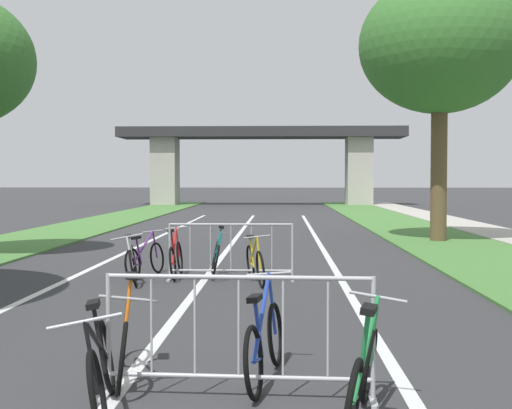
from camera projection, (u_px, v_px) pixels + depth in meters
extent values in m
cube|color=#477A38|center=(78.00, 228.00, 25.29)|extent=(3.15, 56.76, 0.05)
cube|color=#477A38|center=(410.00, 229.00, 24.83)|extent=(3.15, 56.76, 0.05)
cube|color=#ADA89E|center=(481.00, 229.00, 24.73)|extent=(1.95, 56.76, 0.08)
cube|color=silver|center=(229.00, 248.00, 18.27)|extent=(0.14, 32.84, 0.01)
cube|color=silver|center=(322.00, 248.00, 18.17)|extent=(0.14, 32.84, 0.01)
cube|color=silver|center=(136.00, 247.00, 18.36)|extent=(0.14, 32.84, 0.01)
cube|color=#2D2D30|center=(261.00, 133.00, 48.52)|extent=(20.36, 3.58, 0.71)
cube|color=#ADA89E|center=(165.00, 172.00, 48.88)|extent=(1.77, 2.40, 4.83)
cube|color=#ADA89E|center=(359.00, 171.00, 48.36)|extent=(1.77, 2.40, 4.83)
cylinder|color=brown|center=(439.00, 174.00, 19.90)|extent=(0.47, 0.47, 4.02)
ellipsoid|color=#38702D|center=(440.00, 45.00, 19.76)|extent=(4.73, 4.73, 4.02)
cylinder|color=#ADADB2|center=(109.00, 334.00, 5.82)|extent=(0.04, 0.04, 1.05)
cube|color=#ADADB2|center=(109.00, 392.00, 5.84)|extent=(0.08, 0.44, 0.03)
cylinder|color=#ADADB2|center=(373.00, 339.00, 5.63)|extent=(0.04, 0.04, 1.05)
cube|color=#ADADB2|center=(373.00, 400.00, 5.65)|extent=(0.08, 0.44, 0.03)
cylinder|color=#ADADB2|center=(239.00, 277.00, 5.71)|extent=(2.26, 0.15, 0.04)
cylinder|color=#ADADB2|center=(239.00, 377.00, 5.74)|extent=(2.26, 0.15, 0.04)
cylinder|color=#ADADB2|center=(151.00, 324.00, 5.79)|extent=(0.02, 0.02, 0.87)
cylinder|color=#ADADB2|center=(195.00, 325.00, 5.75)|extent=(0.02, 0.02, 0.87)
cylinder|color=#ADADB2|center=(239.00, 326.00, 5.72)|extent=(0.02, 0.02, 0.87)
cylinder|color=#ADADB2|center=(283.00, 327.00, 5.69)|extent=(0.02, 0.02, 0.87)
cylinder|color=#ADADB2|center=(328.00, 328.00, 5.66)|extent=(0.02, 0.02, 0.87)
cylinder|color=#ADADB2|center=(170.00, 252.00, 12.44)|extent=(0.04, 0.04, 1.05)
cube|color=#ADADB2|center=(170.00, 279.00, 12.46)|extent=(0.07, 0.44, 0.03)
cylinder|color=#ADADB2|center=(292.00, 252.00, 12.39)|extent=(0.04, 0.04, 1.05)
cube|color=#ADADB2|center=(292.00, 280.00, 12.41)|extent=(0.07, 0.44, 0.03)
cylinder|color=#ADADB2|center=(231.00, 224.00, 12.40)|extent=(2.26, 0.07, 0.04)
cylinder|color=#ADADB2|center=(231.00, 270.00, 12.43)|extent=(2.26, 0.07, 0.04)
cylinder|color=#ADADB2|center=(190.00, 247.00, 12.43)|extent=(0.02, 0.02, 0.87)
cylinder|color=#ADADB2|center=(210.00, 247.00, 12.42)|extent=(0.02, 0.02, 0.87)
cylinder|color=#ADADB2|center=(231.00, 247.00, 12.41)|extent=(0.02, 0.02, 0.87)
cylinder|color=#ADADB2|center=(251.00, 247.00, 12.40)|extent=(0.02, 0.02, 0.87)
cylinder|color=#ADADB2|center=(272.00, 247.00, 12.40)|extent=(0.02, 0.02, 0.87)
torus|color=black|center=(353.00, 403.00, 4.66)|extent=(0.28, 0.64, 0.63)
torus|color=black|center=(369.00, 365.00, 5.61)|extent=(0.28, 0.64, 0.63)
cylinder|color=#1E7238|center=(366.00, 345.00, 5.09)|extent=(0.34, 0.92, 0.62)
cylinder|color=#1E7238|center=(363.00, 353.00, 4.91)|extent=(0.12, 0.14, 0.66)
cylinder|color=#1E7238|center=(355.00, 399.00, 4.82)|extent=(0.10, 0.32, 0.07)
cylinder|color=#1E7238|center=(373.00, 331.00, 5.57)|extent=(0.11, 0.11, 0.59)
cube|color=black|center=(369.00, 309.00, 4.86)|extent=(0.16, 0.26, 0.06)
cylinder|color=#99999E|center=(378.00, 297.00, 5.52)|extent=(0.46, 0.14, 0.09)
torus|color=black|center=(173.00, 264.00, 12.30)|extent=(0.13, 0.64, 0.64)
torus|color=black|center=(180.00, 257.00, 13.37)|extent=(0.13, 0.64, 0.64)
cylinder|color=red|center=(174.00, 245.00, 12.80)|extent=(0.14, 1.04, 0.62)
cylinder|color=red|center=(173.00, 247.00, 12.59)|extent=(0.12, 0.13, 0.64)
cylinder|color=red|center=(174.00, 264.00, 12.47)|extent=(0.03, 0.35, 0.08)
cylinder|color=red|center=(178.00, 243.00, 13.33)|extent=(0.11, 0.10, 0.59)
cube|color=black|center=(171.00, 231.00, 12.54)|extent=(0.11, 0.24, 0.06)
cylinder|color=#99999E|center=(176.00, 228.00, 13.30)|extent=(0.43, 0.04, 0.07)
torus|color=black|center=(125.00, 331.00, 6.85)|extent=(0.25, 0.65, 0.64)
torus|color=black|center=(122.00, 358.00, 5.81)|extent=(0.25, 0.65, 0.64)
cylinder|color=orange|center=(127.00, 316.00, 6.35)|extent=(0.31, 1.00, 0.54)
cylinder|color=orange|center=(127.00, 310.00, 6.55)|extent=(0.11, 0.14, 0.65)
cylinder|color=orange|center=(124.00, 337.00, 6.68)|extent=(0.09, 0.34, 0.08)
cylinder|color=orange|center=(125.00, 328.00, 5.83)|extent=(0.09, 0.11, 0.51)
cube|color=black|center=(131.00, 276.00, 6.58)|extent=(0.15, 0.26, 0.06)
cylinder|color=#99999E|center=(129.00, 299.00, 5.85)|extent=(0.51, 0.13, 0.09)
torus|color=black|center=(106.00, 356.00, 5.84)|extent=(0.28, 0.67, 0.65)
torus|color=black|center=(98.00, 395.00, 4.81)|extent=(0.28, 0.67, 0.65)
cylinder|color=black|center=(96.00, 341.00, 5.34)|extent=(0.15, 1.02, 0.55)
cylinder|color=black|center=(99.00, 338.00, 5.54)|extent=(0.16, 0.10, 0.56)
cylinder|color=black|center=(106.00, 364.00, 5.68)|extent=(0.10, 0.34, 0.08)
cylinder|color=black|center=(91.00, 358.00, 4.82)|extent=(0.14, 0.07, 0.52)
cube|color=black|center=(93.00, 304.00, 5.55)|extent=(0.15, 0.26, 0.07)
cylinder|color=#99999E|center=(85.00, 321.00, 4.83)|extent=(0.52, 0.13, 0.12)
torus|color=black|center=(133.00, 264.00, 12.32)|extent=(0.25, 0.62, 0.61)
torus|color=black|center=(157.00, 258.00, 13.37)|extent=(0.25, 0.62, 0.61)
cylinder|color=#662884|center=(143.00, 247.00, 12.82)|extent=(0.22, 1.05, 0.56)
cylinder|color=#662884|center=(139.00, 251.00, 12.62)|extent=(0.13, 0.11, 0.51)
cylinder|color=#662884|center=(137.00, 264.00, 12.49)|extent=(0.11, 0.35, 0.07)
cylinder|color=#662884|center=(155.00, 245.00, 13.35)|extent=(0.12, 0.08, 0.53)
cube|color=black|center=(136.00, 238.00, 12.58)|extent=(0.16, 0.26, 0.06)
cylinder|color=#99999E|center=(153.00, 231.00, 13.32)|extent=(0.45, 0.13, 0.08)
torus|color=black|center=(250.00, 262.00, 12.48)|extent=(0.23, 0.65, 0.65)
torus|color=black|center=(260.00, 269.00, 11.49)|extent=(0.23, 0.65, 0.65)
cylinder|color=gold|center=(254.00, 250.00, 12.00)|extent=(0.20, 0.97, 0.59)
cylinder|color=gold|center=(252.00, 252.00, 12.19)|extent=(0.11, 0.11, 0.55)
cylinder|color=gold|center=(252.00, 265.00, 12.32)|extent=(0.10, 0.32, 0.08)
cylinder|color=gold|center=(259.00, 253.00, 11.50)|extent=(0.10, 0.08, 0.56)
cube|color=black|center=(250.00, 237.00, 12.21)|extent=(0.15, 0.26, 0.06)
cylinder|color=#99999E|center=(257.00, 237.00, 11.51)|extent=(0.45, 0.13, 0.07)
torus|color=black|center=(134.00, 262.00, 12.57)|extent=(0.28, 0.67, 0.65)
torus|color=black|center=(133.00, 268.00, 11.62)|extent=(0.28, 0.67, 0.65)
cylinder|color=silver|center=(130.00, 250.00, 12.11)|extent=(0.12, 0.94, 0.57)
cylinder|color=silver|center=(131.00, 251.00, 12.29)|extent=(0.16, 0.09, 0.55)
cylinder|color=silver|center=(134.00, 264.00, 12.42)|extent=(0.10, 0.31, 0.08)
cylinder|color=silver|center=(130.00, 253.00, 11.63)|extent=(0.14, 0.07, 0.55)
cube|color=black|center=(128.00, 236.00, 12.30)|extent=(0.15, 0.26, 0.07)
cylinder|color=#99999E|center=(127.00, 237.00, 11.64)|extent=(0.54, 0.13, 0.12)
torus|color=black|center=(215.00, 256.00, 13.39)|extent=(0.24, 0.67, 0.65)
torus|color=black|center=(216.00, 262.00, 12.44)|extent=(0.24, 0.67, 0.65)
cylinder|color=#197A7F|center=(218.00, 245.00, 12.94)|extent=(0.26, 0.92, 0.58)
cylinder|color=#197A7F|center=(218.00, 244.00, 13.12)|extent=(0.17, 0.13, 0.66)
cylinder|color=#197A7F|center=(215.00, 259.00, 13.24)|extent=(0.05, 0.31, 0.08)
cylinder|color=#197A7F|center=(219.00, 247.00, 12.46)|extent=(0.15, 0.11, 0.55)
cube|color=black|center=(221.00, 227.00, 13.14)|extent=(0.13, 0.25, 0.07)
cylinder|color=#99999E|center=(222.00, 232.00, 12.48)|extent=(0.42, 0.07, 0.11)
torus|color=black|center=(254.00, 363.00, 5.68)|extent=(0.20, 0.64, 0.63)
torus|color=black|center=(275.00, 334.00, 6.74)|extent=(0.20, 0.64, 0.63)
cylinder|color=#1E389E|center=(262.00, 315.00, 6.18)|extent=(0.15, 1.05, 0.64)
cylinder|color=#1E389E|center=(258.00, 328.00, 5.98)|extent=(0.11, 0.12, 0.55)
cylinder|color=#1E389E|center=(258.00, 360.00, 5.85)|extent=(0.09, 0.35, 0.07)
cylinder|color=#1E389E|center=(272.00, 304.00, 6.71)|extent=(0.11, 0.08, 0.61)
cube|color=black|center=(255.00, 298.00, 5.93)|extent=(0.14, 0.25, 0.06)
cylinder|color=#99999E|center=(269.00, 274.00, 6.67)|extent=(0.45, 0.10, 0.07)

